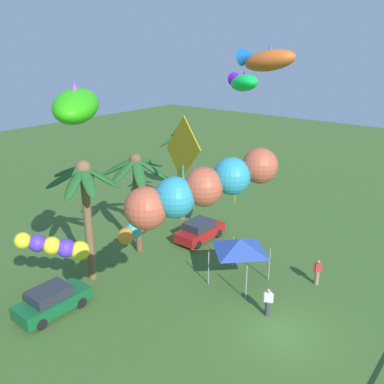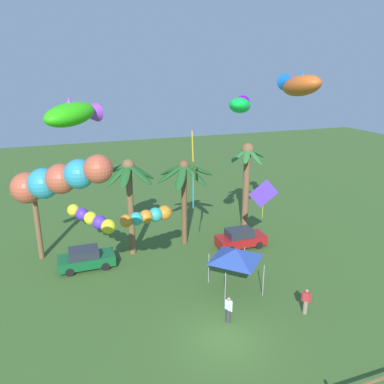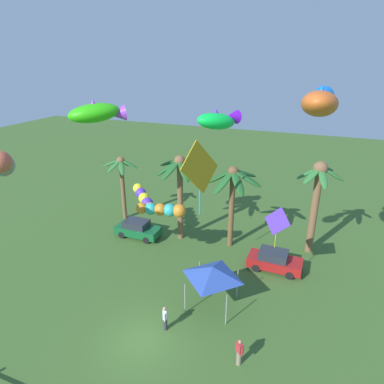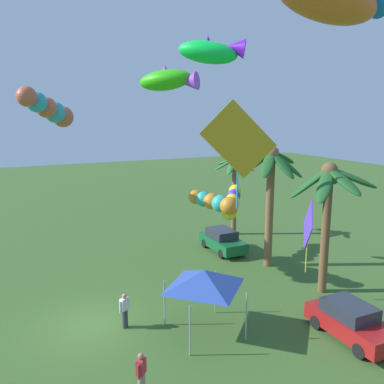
# 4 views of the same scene
# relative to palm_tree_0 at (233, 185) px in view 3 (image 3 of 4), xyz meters

# --- Properties ---
(ground_plane) EXTENTS (120.00, 120.00, 0.00)m
(ground_plane) POSITION_rel_palm_tree_0_xyz_m (-1.83, -11.83, -5.35)
(ground_plane) COLOR #3D6028
(palm_tree_0) EXTENTS (4.53, 3.99, 6.92)m
(palm_tree_0) POSITION_rel_palm_tree_0_xyz_m (0.00, 0.00, 0.00)
(palm_tree_0) COLOR brown
(palm_tree_0) RESTS_ON ground
(palm_tree_1) EXTENTS (3.56, 3.55, 7.61)m
(palm_tree_1) POSITION_rel_palm_tree_0_xyz_m (6.18, 1.43, 0.03)
(palm_tree_1) COLOR brown
(palm_tree_1) RESTS_ON ground
(palm_tree_2) EXTENTS (3.27, 3.04, 6.23)m
(palm_tree_2) POSITION_rel_palm_tree_0_xyz_m (-10.98, 1.22, -0.70)
(palm_tree_2) COLOR brown
(palm_tree_2) RESTS_ON ground
(palm_tree_3) EXTENTS (4.19, 4.21, 7.44)m
(palm_tree_3) POSITION_rel_palm_tree_0_xyz_m (-4.38, -0.36, 0.31)
(palm_tree_3) COLOR brown
(palm_tree_3) RESTS_ON ground
(parked_car_0) EXTENTS (3.92, 1.77, 1.51)m
(parked_car_0) POSITION_rel_palm_tree_0_xyz_m (-7.93, -1.55, -4.60)
(parked_car_0) COLOR #145B2D
(parked_car_0) RESTS_ON ground
(parked_car_1) EXTENTS (3.93, 1.80, 1.51)m
(parked_car_1) POSITION_rel_palm_tree_0_xyz_m (3.95, -2.21, -4.60)
(parked_car_1) COLOR #A51919
(parked_car_1) RESTS_ON ground
(spectator_0) EXTENTS (0.36, 0.51, 1.59)m
(spectator_0) POSITION_rel_palm_tree_0_xyz_m (-1.00, -10.53, -4.54)
(spectator_0) COLOR #38383D
(spectator_0) RESTS_ON ground
(spectator_1) EXTENTS (0.44, 0.42, 1.59)m
(spectator_1) POSITION_rel_palm_tree_0_xyz_m (3.55, -11.31, -4.54)
(spectator_1) COLOR gray
(spectator_1) RESTS_ON ground
(festival_tent) EXTENTS (2.86, 2.86, 2.85)m
(festival_tent) POSITION_rel_palm_tree_0_xyz_m (0.86, -7.56, -2.88)
(festival_tent) COLOR #9E9EA3
(festival_tent) RESTS_ON ground
(kite_tube_0) EXTENTS (3.58, 1.58, 0.98)m
(kite_tube_0) POSITION_rel_palm_tree_0_xyz_m (-3.95, -4.47, -0.82)
(kite_tube_0) COLOR orange
(kite_tube_1) EXTENTS (3.73, 3.27, 2.20)m
(kite_tube_1) POSITION_rel_palm_tree_0_xyz_m (-9.20, -12.19, 4.23)
(kite_tube_1) COLOR #C5563B
(kite_fish_2) EXTENTS (2.32, 2.71, 1.19)m
(kite_fish_2) POSITION_rel_palm_tree_0_xyz_m (0.88, -7.31, 6.31)
(kite_fish_2) COLOR #0EE144
(kite_fish_3) EXTENTS (1.89, 4.04, 1.80)m
(kite_fish_3) POSITION_rel_palm_tree_0_xyz_m (5.66, -5.93, 7.27)
(kite_fish_3) COLOR orange
(kite_diamond_4) EXTENTS (1.33, 3.48, 5.14)m
(kite_diamond_4) POSITION_rel_palm_tree_0_xyz_m (-1.02, -4.82, 2.71)
(kite_diamond_4) COLOR gold
(kite_diamond_5) EXTENTS (1.72, 1.16, 2.84)m
(kite_diamond_5) POSITION_rel_palm_tree_0_xyz_m (4.12, -5.00, -0.06)
(kite_diamond_5) COLOR #6038CF
(kite_tube_6) EXTENTS (3.09, 2.70, 1.81)m
(kite_tube_6) POSITION_rel_palm_tree_0_xyz_m (-7.19, -1.30, -1.80)
(kite_tube_6) COLOR yellow
(kite_fish_7) EXTENTS (3.72, 3.60, 1.64)m
(kite_fish_7) POSITION_rel_palm_tree_0_xyz_m (-8.04, -5.38, 5.93)
(kite_fish_7) COLOR #2DC812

